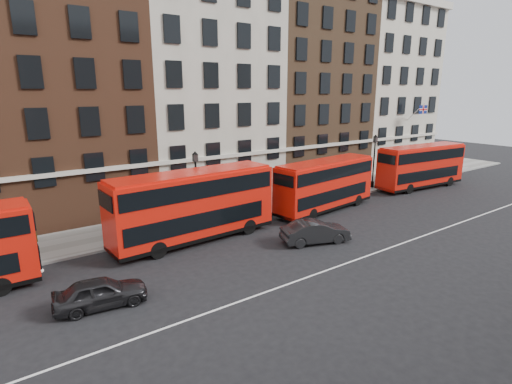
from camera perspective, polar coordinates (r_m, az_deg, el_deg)
ground at (r=26.11m, az=11.66°, el=-7.71°), size 120.00×120.00×0.00m
pavement at (r=33.63m, az=-1.51°, el=-2.25°), size 80.00×5.00×0.15m
kerb at (r=31.68m, az=1.03°, el=-3.29°), size 80.00×0.30×0.16m
road_centre_line at (r=24.91m, az=15.06°, el=-9.00°), size 70.00×0.12×0.01m
building_terrace at (r=38.44m, az=-8.41°, el=15.02°), size 64.00×11.95×22.00m
bus_b at (r=26.12m, az=-8.95°, el=-1.77°), size 11.21×3.19×4.66m
bus_c at (r=33.08m, az=9.84°, el=1.14°), size 10.17×3.55×4.19m
bus_d at (r=43.62m, az=22.51°, el=3.54°), size 10.51×3.34×4.34m
car_rear at (r=20.08m, az=-21.31°, el=-13.22°), size 4.29×2.23×1.40m
car_front at (r=26.34m, az=8.49°, el=-5.64°), size 4.77×2.94×1.48m
lamp_post_left at (r=29.27m, az=-8.54°, el=1.16°), size 0.44×0.44×5.33m
lamp_post_right at (r=41.51m, az=16.51°, el=4.59°), size 0.44×0.44×5.33m
traffic_light at (r=48.16m, az=22.79°, el=4.57°), size 0.25×0.45×3.27m
iron_railings at (r=35.25m, az=-3.52°, el=-0.53°), size 6.60×0.06×1.00m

